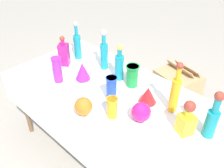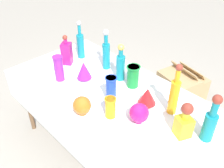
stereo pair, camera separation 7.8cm
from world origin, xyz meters
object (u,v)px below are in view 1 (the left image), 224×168
object	(u,v)px
cardboard_box_behind_right	(173,88)
fluted_vase_1	(148,95)
cardboard_box_behind_left	(180,86)
round_bowl_1	(83,106)
slender_vase_2	(112,107)
slender_vase_1	(112,88)
tall_bottle_1	(104,53)
round_bowl_0	(141,112)
tall_bottle_3	(175,92)
square_decanter_0	(64,54)
square_decanter_1	(187,119)
tall_bottle_2	(119,65)
slender_vase_3	(132,75)
fluted_vase_0	(83,71)
tall_bottle_4	(77,45)
tall_bottle_0	(212,118)
slender_vase_0	(57,69)

from	to	relation	value
cardboard_box_behind_right	fluted_vase_1	bearing A→B (deg)	-72.81
cardboard_box_behind_left	round_bowl_1	bearing A→B (deg)	-88.65
slender_vase_2	cardboard_box_behind_right	bearing A→B (deg)	99.54
slender_vase_1	fluted_vase_1	xyz separation A→B (m)	(0.23, 0.17, -0.04)
round_bowl_1	cardboard_box_behind_right	bearing A→B (deg)	92.23
tall_bottle_1	cardboard_box_behind_right	size ratio (longest dim) A/B	0.76
round_bowl_0	round_bowl_1	distance (m)	0.42
tall_bottle_3	round_bowl_1	world-z (taller)	tall_bottle_3
slender_vase_1	slender_vase_2	distance (m)	0.19
square_decanter_0	square_decanter_1	distance (m)	1.30
round_bowl_1	cardboard_box_behind_right	size ratio (longest dim) A/B	0.28
cardboard_box_behind_right	tall_bottle_2	bearing A→B (deg)	-94.42
square_decanter_1	round_bowl_0	size ratio (longest dim) A/B	1.81
tall_bottle_2	slender_vase_3	bearing A→B (deg)	0.38
tall_bottle_3	fluted_vase_0	bearing A→B (deg)	-166.20
fluted_vase_1	cardboard_box_behind_right	distance (m)	1.24
square_decanter_1	cardboard_box_behind_left	bearing A→B (deg)	118.66
fluted_vase_0	tall_bottle_4	bearing A→B (deg)	146.02
tall_bottle_2	square_decanter_1	distance (m)	0.78
tall_bottle_0	round_bowl_1	distance (m)	0.88
slender_vase_1	fluted_vase_0	distance (m)	0.39
slender_vase_1	round_bowl_1	world-z (taller)	slender_vase_1
tall_bottle_2	slender_vase_1	distance (m)	0.31
fluted_vase_0	cardboard_box_behind_right	bearing A→B (deg)	75.58
tall_bottle_4	slender_vase_2	world-z (taller)	tall_bottle_4
tall_bottle_3	cardboard_box_behind_right	bearing A→B (deg)	117.74
square_decanter_0	round_bowl_1	bearing A→B (deg)	-27.14
tall_bottle_0	round_bowl_1	xyz separation A→B (m)	(-0.76, -0.44, -0.07)
fluted_vase_1	round_bowl_0	size ratio (longest dim) A/B	0.98
square_decanter_1	cardboard_box_behind_right	distance (m)	1.46
fluted_vase_0	round_bowl_0	world-z (taller)	fluted_vase_0
tall_bottle_0	slender_vase_2	world-z (taller)	tall_bottle_0
slender_vase_2	cardboard_box_behind_left	xyz separation A→B (m)	(-0.20, 1.45, -0.68)
round_bowl_0	cardboard_box_behind_left	world-z (taller)	round_bowl_0
square_decanter_0	fluted_vase_0	distance (m)	0.33
tall_bottle_4	slender_vase_3	bearing A→B (deg)	0.76
tall_bottle_0	slender_vase_3	distance (m)	0.74
slender_vase_2	round_bowl_0	distance (m)	0.21
tall_bottle_3	round_bowl_1	size ratio (longest dim) A/B	2.87
slender_vase_1	fluted_vase_0	size ratio (longest dim) A/B	1.29
slender_vase_1	fluted_vase_0	world-z (taller)	slender_vase_1
fluted_vase_0	tall_bottle_2	bearing A→B (deg)	45.53
square_decanter_0	round_bowl_0	world-z (taller)	square_decanter_0
square_decanter_1	slender_vase_2	xyz separation A→B (m)	(-0.47, -0.22, -0.03)
fluted_vase_0	cardboard_box_behind_left	bearing A→B (deg)	76.15
slender_vase_0	slender_vase_2	xyz separation A→B (m)	(0.65, -0.00, -0.04)
round_bowl_0	slender_vase_3	bearing A→B (deg)	138.34
slender_vase_1	slender_vase_2	size ratio (longest dim) A/B	1.33
slender_vase_1	tall_bottle_1	bearing A→B (deg)	141.85
square_decanter_0	round_bowl_0	distance (m)	1.02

